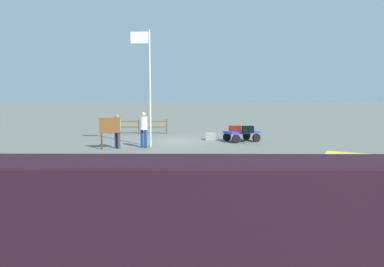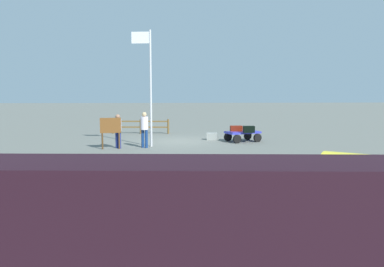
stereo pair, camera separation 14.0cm
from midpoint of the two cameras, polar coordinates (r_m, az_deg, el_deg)
ground_plane at (r=21.37m, az=-2.31°, el=-1.14°), size 120.00×120.00×0.00m
luggage_cart at (r=21.40m, az=6.96°, el=-0.09°), size 2.02×1.65×0.55m
suitcase_tan at (r=20.87m, az=7.91°, el=0.62°), size 0.60×0.41×0.34m
suitcase_dark at (r=21.46m, az=6.08°, el=0.74°), size 0.65×0.37×0.30m
suitcase_maroon at (r=21.99m, az=2.56°, el=-0.42°), size 0.61×0.42×0.39m
worker_lead at (r=19.06m, az=-11.00°, el=0.69°), size 0.47×0.47×1.63m
worker_trailing at (r=19.06m, az=-7.23°, el=1.02°), size 0.49×0.49×1.73m
flagpole at (r=19.36m, az=-6.62°, el=7.87°), size 0.95×0.15×5.65m
signboard at (r=18.89m, az=-12.04°, el=0.72°), size 0.97×0.24×1.48m
wooden_fence at (r=25.20m, az=-7.82°, el=1.19°), size 3.63×0.41×0.92m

